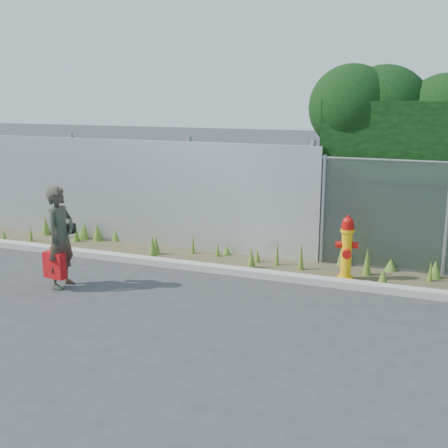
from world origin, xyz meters
The scene contains 8 objects.
ground centered at (0.00, 0.00, 0.00)m, with size 80.00×80.00×0.00m, color #333335.
curb centered at (0.00, 1.80, 0.06)m, with size 16.00×0.22×0.12m, color #A6A396.
weed_strip centered at (-0.01, 2.49, 0.12)m, with size 16.00×1.30×0.55m.
corrugated_fence centered at (-3.25, 3.01, 1.10)m, with size 8.50×0.21×2.30m.
fire_hydrant centered at (1.63, 2.18, 0.55)m, with size 0.38×0.34×1.14m.
woman centered at (-2.69, 0.18, 0.85)m, with size 0.62×0.40×1.69m, color #0E5B3C.
red_tote_bag centered at (-2.73, 0.02, 0.41)m, with size 0.39×0.14×0.51m.
black_shoulder_bag centered at (-2.69, 0.41, 0.94)m, with size 0.22×0.09×0.16m.
Camera 1 is at (2.96, -7.14, 3.16)m, focal length 45.00 mm.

